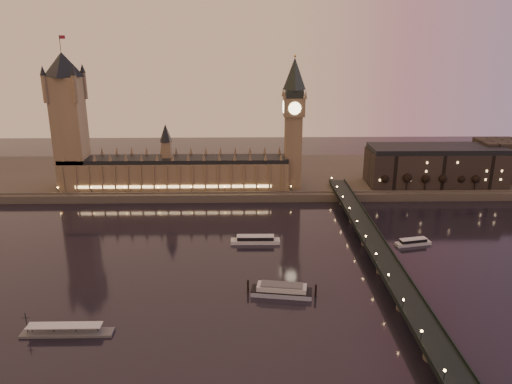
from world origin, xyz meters
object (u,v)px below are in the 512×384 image
cruise_boat_a (255,240)px  cruise_boat_b (413,242)px  pontoon_pier (67,332)px  moored_barge (282,290)px

cruise_boat_a → cruise_boat_b: 98.14m
pontoon_pier → moored_barge: bearing=18.4°
moored_barge → pontoon_pier: size_ratio=0.87×
cruise_boat_b → cruise_boat_a: bearing=164.9°
cruise_boat_b → moored_barge: 105.05m
moored_barge → cruise_boat_b: bearing=44.0°
cruise_boat_b → moored_barge: (-85.98, -60.36, 0.90)m
cruise_boat_a → pontoon_pier: size_ratio=0.77×
cruise_boat_a → pontoon_pier: pontoon_pier is taller
cruise_boat_a → moored_barge: 66.30m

